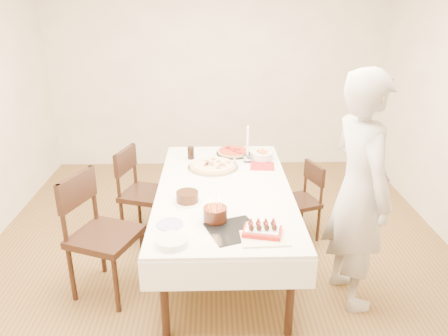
{
  "coord_description": "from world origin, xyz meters",
  "views": [
    {
      "loc": [
        -0.05,
        -3.42,
        2.31
      ],
      "look_at": [
        0.04,
        0.0,
        0.93
      ],
      "focal_mm": 35.0,
      "sensor_mm": 36.0,
      "label": 1
    }
  ],
  "objects_px": {
    "chair_right_savory": "(298,202)",
    "strawberry_box": "(262,231)",
    "pizza_pepperoni": "(233,152)",
    "cola_glass": "(191,153)",
    "layer_cake": "(187,197)",
    "pizza_white": "(213,166)",
    "person": "(359,192)",
    "chair_left_dessert": "(105,237)",
    "dining_table": "(224,225)",
    "pasta_bowl": "(262,155)",
    "chair_left_savory": "(146,194)",
    "birthday_cake": "(215,210)",
    "taper_candle": "(248,144)"
  },
  "relations": [
    {
      "from": "taper_candle",
      "to": "layer_cake",
      "type": "height_order",
      "value": "taper_candle"
    },
    {
      "from": "chair_right_savory",
      "to": "strawberry_box",
      "type": "relative_size",
      "value": 2.96
    },
    {
      "from": "chair_left_savory",
      "to": "taper_candle",
      "type": "relative_size",
      "value": 2.43
    },
    {
      "from": "strawberry_box",
      "to": "taper_candle",
      "type": "bearing_deg",
      "value": 89.84
    },
    {
      "from": "pizza_white",
      "to": "cola_glass",
      "type": "height_order",
      "value": "cola_glass"
    },
    {
      "from": "chair_left_savory",
      "to": "chair_left_dessert",
      "type": "relative_size",
      "value": 0.9
    },
    {
      "from": "person",
      "to": "strawberry_box",
      "type": "distance_m",
      "value": 0.82
    },
    {
      "from": "pizza_pepperoni",
      "to": "cola_glass",
      "type": "height_order",
      "value": "cola_glass"
    },
    {
      "from": "person",
      "to": "strawberry_box",
      "type": "bearing_deg",
      "value": 100.06
    },
    {
      "from": "pasta_bowl",
      "to": "layer_cake",
      "type": "height_order",
      "value": "layer_cake"
    },
    {
      "from": "birthday_cake",
      "to": "person",
      "type": "bearing_deg",
      "value": 4.99
    },
    {
      "from": "birthday_cake",
      "to": "pizza_white",
      "type": "bearing_deg",
      "value": 90.76
    },
    {
      "from": "chair_left_savory",
      "to": "pasta_bowl",
      "type": "bearing_deg",
      "value": -154.34
    },
    {
      "from": "chair_left_dessert",
      "to": "layer_cake",
      "type": "xyz_separation_m",
      "value": [
        0.65,
        0.11,
        0.28
      ]
    },
    {
      "from": "chair_right_savory",
      "to": "chair_left_savory",
      "type": "distance_m",
      "value": 1.51
    },
    {
      "from": "dining_table",
      "to": "pizza_pepperoni",
      "type": "relative_size",
      "value": 6.04
    },
    {
      "from": "pizza_white",
      "to": "taper_candle",
      "type": "relative_size",
      "value": 1.29
    },
    {
      "from": "cola_glass",
      "to": "pasta_bowl",
      "type": "bearing_deg",
      "value": -2.9
    },
    {
      "from": "person",
      "to": "layer_cake",
      "type": "relative_size",
      "value": 8.21
    },
    {
      "from": "birthday_cake",
      "to": "chair_left_savory",
      "type": "bearing_deg",
      "value": 121.92
    },
    {
      "from": "chair_right_savory",
      "to": "pasta_bowl",
      "type": "distance_m",
      "value": 0.58
    },
    {
      "from": "pizza_pepperoni",
      "to": "chair_right_savory",
      "type": "bearing_deg",
      "value": -33.16
    },
    {
      "from": "layer_cake",
      "to": "strawberry_box",
      "type": "xyz_separation_m",
      "value": [
        0.54,
        -0.52,
        -0.01
      ]
    },
    {
      "from": "pasta_bowl",
      "to": "birthday_cake",
      "type": "xyz_separation_m",
      "value": [
        -0.48,
        -1.26,
        0.05
      ]
    },
    {
      "from": "pizza_white",
      "to": "birthday_cake",
      "type": "distance_m",
      "value": 1.04
    },
    {
      "from": "taper_candle",
      "to": "strawberry_box",
      "type": "relative_size",
      "value": 1.44
    },
    {
      "from": "dining_table",
      "to": "taper_candle",
      "type": "xyz_separation_m",
      "value": [
        0.25,
        0.61,
        0.56
      ]
    },
    {
      "from": "person",
      "to": "dining_table",
      "type": "bearing_deg",
      "value": 51.6
    },
    {
      "from": "person",
      "to": "chair_left_dessert",
      "type": "bearing_deg",
      "value": 75.13
    },
    {
      "from": "cola_glass",
      "to": "birthday_cake",
      "type": "height_order",
      "value": "birthday_cake"
    },
    {
      "from": "pizza_white",
      "to": "layer_cake",
      "type": "bearing_deg",
      "value": -105.87
    },
    {
      "from": "taper_candle",
      "to": "pizza_white",
      "type": "bearing_deg",
      "value": -154.27
    },
    {
      "from": "chair_left_savory",
      "to": "cola_glass",
      "type": "distance_m",
      "value": 0.6
    },
    {
      "from": "cola_glass",
      "to": "chair_right_savory",
      "type": "bearing_deg",
      "value": -14.59
    },
    {
      "from": "person",
      "to": "strawberry_box",
      "type": "xyz_separation_m",
      "value": [
        -0.75,
        -0.3,
        -0.14
      ]
    },
    {
      "from": "dining_table",
      "to": "chair_left_dessert",
      "type": "bearing_deg",
      "value": -157.56
    },
    {
      "from": "dining_table",
      "to": "person",
      "type": "xyz_separation_m",
      "value": [
        1.0,
        -0.5,
        0.55
      ]
    },
    {
      "from": "pasta_bowl",
      "to": "cola_glass",
      "type": "height_order",
      "value": "cola_glass"
    },
    {
      "from": "chair_left_savory",
      "to": "pizza_white",
      "type": "bearing_deg",
      "value": -167.32
    },
    {
      "from": "pasta_bowl",
      "to": "chair_left_savory",
      "type": "bearing_deg",
      "value": -171.7
    },
    {
      "from": "chair_left_savory",
      "to": "person",
      "type": "bearing_deg",
      "value": 167.73
    },
    {
      "from": "pizza_pepperoni",
      "to": "cola_glass",
      "type": "relative_size",
      "value": 2.86
    },
    {
      "from": "person",
      "to": "pizza_white",
      "type": "height_order",
      "value": "person"
    },
    {
      "from": "person",
      "to": "pizza_pepperoni",
      "type": "distance_m",
      "value": 1.61
    },
    {
      "from": "pasta_bowl",
      "to": "cola_glass",
      "type": "relative_size",
      "value": 1.75
    },
    {
      "from": "birthday_cake",
      "to": "pizza_pepperoni",
      "type": "bearing_deg",
      "value": 82.13
    },
    {
      "from": "strawberry_box",
      "to": "dining_table",
      "type": "bearing_deg",
      "value": 106.9
    },
    {
      "from": "person",
      "to": "layer_cake",
      "type": "bearing_deg",
      "value": 68.7
    },
    {
      "from": "pizza_pepperoni",
      "to": "dining_table",
      "type": "bearing_deg",
      "value": -98.04
    },
    {
      "from": "pizza_white",
      "to": "birthday_cake",
      "type": "relative_size",
      "value": 2.78
    }
  ]
}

